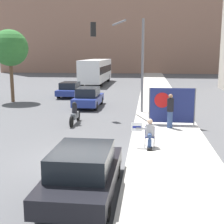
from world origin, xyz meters
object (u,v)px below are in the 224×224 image
object	(u,v)px
car_on_road_nearest	(88,97)
city_bus_on_road	(96,70)
jogger_on_sidewalk	(170,111)
traffic_light_pole	(125,50)
protest_banner	(172,105)
car_on_road_midblock	(70,89)
parked_car_curbside	(83,171)
street_tree_near_curb	(10,48)
seated_protester	(149,132)
motorcycle_on_road	(75,114)

from	to	relation	value
car_on_road_nearest	city_bus_on_road	world-z (taller)	city_bus_on_road
jogger_on_sidewalk	traffic_light_pole	world-z (taller)	traffic_light_pole
traffic_light_pole	protest_banner	bearing A→B (deg)	-48.50
protest_banner	car_on_road_midblock	xyz separation A→B (m)	(-8.36, 11.13, -0.50)
parked_car_curbside	street_tree_near_curb	distance (m)	19.11
city_bus_on_road	parked_car_curbside	bearing A→B (deg)	-81.22
seated_protester	motorcycle_on_road	xyz separation A→B (m)	(-4.16, 4.50, -0.23)
traffic_light_pole	city_bus_on_road	distance (m)	21.04
protest_banner	car_on_road_midblock	size ratio (longest dim) A/B	0.58
city_bus_on_road	protest_banner	bearing A→B (deg)	-71.15
parked_car_curbside	jogger_on_sidewalk	bearing A→B (deg)	69.66
car_on_road_nearest	street_tree_near_curb	world-z (taller)	street_tree_near_curb
parked_car_curbside	car_on_road_midblock	world-z (taller)	parked_car_curbside
traffic_light_pole	parked_car_curbside	world-z (taller)	traffic_light_pole
city_bus_on_road	street_tree_near_curb	distance (m)	16.53
car_on_road_midblock	street_tree_near_curb	world-z (taller)	street_tree_near_curb
seated_protester	jogger_on_sidewalk	size ratio (longest dim) A/B	0.67
parked_car_curbside	car_on_road_nearest	size ratio (longest dim) A/B	1.00
car_on_road_midblock	street_tree_near_curb	distance (m)	6.44
seated_protester	traffic_light_pole	size ratio (longest dim) A/B	0.20
protest_banner	city_bus_on_road	xyz separation A→B (m)	(-7.98, 23.37, 0.62)
motorcycle_on_road	traffic_light_pole	bearing A→B (deg)	49.07
car_on_road_midblock	traffic_light_pole	bearing A→B (deg)	-55.04
protest_banner	parked_car_curbside	xyz separation A→B (m)	(-3.03, -8.66, -0.49)
protest_banner	traffic_light_pole	size ratio (longest dim) A/B	0.42
city_bus_on_road	motorcycle_on_road	size ratio (longest dim) A/B	5.00
seated_protester	motorcycle_on_road	distance (m)	6.13
city_bus_on_road	motorcycle_on_road	world-z (taller)	city_bus_on_road
seated_protester	protest_banner	world-z (taller)	protest_banner
car_on_road_midblock	motorcycle_on_road	size ratio (longest dim) A/B	1.88
car_on_road_midblock	seated_protester	bearing A→B (deg)	-65.15
protest_banner	city_bus_on_road	distance (m)	24.71
car_on_road_midblock	motorcycle_on_road	xyz separation A→B (m)	(3.01, -10.99, -0.14)
car_on_road_nearest	motorcycle_on_road	size ratio (longest dim) A/B	1.86
car_on_road_nearest	jogger_on_sidewalk	bearing A→B (deg)	-49.79
car_on_road_midblock	city_bus_on_road	size ratio (longest dim) A/B	0.38
city_bus_on_road	motorcycle_on_road	xyz separation A→B (m)	(2.63, -23.23, -1.26)
car_on_road_nearest	city_bus_on_road	xyz separation A→B (m)	(-2.34, 17.65, 1.08)
protest_banner	traffic_light_pole	xyz separation A→B (m)	(-2.76, 3.12, 2.98)
car_on_road_midblock	motorcycle_on_road	bearing A→B (deg)	-74.66
car_on_road_nearest	car_on_road_midblock	bearing A→B (deg)	116.79
jogger_on_sidewalk	car_on_road_midblock	size ratio (longest dim) A/B	0.42
parked_car_curbside	car_on_road_midblock	size ratio (longest dim) A/B	0.99
car_on_road_nearest	traffic_light_pole	bearing A→B (deg)	-42.22
city_bus_on_road	car_on_road_nearest	bearing A→B (deg)	-82.43
seated_protester	street_tree_near_curb	world-z (taller)	street_tree_near_curb
car_on_road_nearest	seated_protester	bearing A→B (deg)	-66.22
protest_banner	car_on_road_midblock	bearing A→B (deg)	126.92
parked_car_curbside	street_tree_near_curb	xyz separation A→B (m)	(-9.31, 16.29, 3.64)
car_on_road_midblock	motorcycle_on_road	world-z (taller)	car_on_road_midblock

